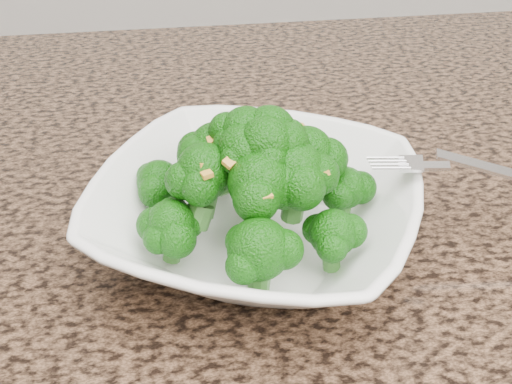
{
  "coord_description": "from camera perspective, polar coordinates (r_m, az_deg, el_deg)",
  "views": [
    {
      "loc": [
        -0.14,
        -0.1,
        1.22
      ],
      "look_at": [
        -0.09,
        0.3,
        0.95
      ],
      "focal_mm": 45.0,
      "sensor_mm": 36.0,
      "label": 1
    }
  ],
  "objects": [
    {
      "name": "granite_counter",
      "position": [
        0.54,
        9.19,
        -5.17
      ],
      "size": [
        1.64,
        1.04,
        0.03
      ],
      "primitive_type": "cube",
      "color": "brown",
      "rests_on": "cabinet"
    },
    {
      "name": "bowl",
      "position": [
        0.5,
        -0.0,
        -1.87
      ],
      "size": [
        0.33,
        0.33,
        0.06
      ],
      "primitive_type": "imported",
      "rotation": [
        0.0,
        0.0,
        -0.43
      ],
      "color": "white",
      "rests_on": "granite_counter"
    },
    {
      "name": "broccoli_pile",
      "position": [
        0.46,
        -0.0,
        5.1
      ],
      "size": [
        0.22,
        0.22,
        0.08
      ],
      "primitive_type": null,
      "color": "#13610B",
      "rests_on": "bowl"
    },
    {
      "name": "garlic_topping",
      "position": [
        0.44,
        -0.0,
        9.83
      ],
      "size": [
        0.13,
        0.13,
        0.01
      ],
      "primitive_type": null,
      "color": "gold",
      "rests_on": "broccoli_pile"
    },
    {
      "name": "fork",
      "position": [
        0.51,
        16.02,
        2.23
      ],
      "size": [
        0.18,
        0.08,
        0.01
      ],
      "primitive_type": null,
      "rotation": [
        0.0,
        0.0,
        -0.31
      ],
      "color": "silver",
      "rests_on": "bowl"
    }
  ]
}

